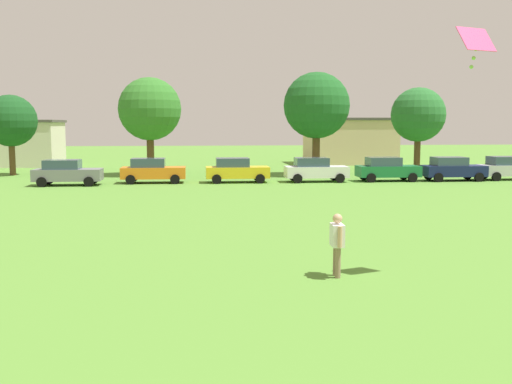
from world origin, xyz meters
The scene contains 16 objects.
ground_plane centered at (0.00, 30.00, 0.00)m, with size 160.00×160.00×0.00m, color #568C33.
adult_bystander centered at (2.55, 13.90, 0.99)m, with size 0.33×0.79×1.67m.
kite centered at (5.98, 13.64, 6.03)m, with size 1.09×0.76×1.06m.
parked_car_gray_0 centered at (-9.47, 38.61, 0.86)m, with size 4.30×2.02×1.68m.
parked_car_orange_1 centered at (-4.04, 39.73, 0.86)m, with size 4.30×2.02×1.68m.
parked_car_yellow_2 centered at (1.65, 39.52, 0.86)m, with size 4.30×2.02×1.68m.
parked_car_white_3 centered at (7.10, 39.38, 0.86)m, with size 4.30×2.02×1.68m.
parked_car_green_4 centered at (12.21, 39.40, 0.86)m, with size 4.30×2.02×1.68m.
parked_car_navy_5 centered at (16.91, 39.22, 0.86)m, with size 4.30×2.02×1.68m.
parked_car_silver_6 centered at (21.24, 39.51, 0.86)m, with size 4.30×2.02×1.68m.
tree_far_left centered at (-15.32, 46.98, 4.21)m, with size 4.01×4.01×6.24m.
tree_left centered at (-4.60, 45.93, 5.11)m, with size 4.86×4.86×7.57m.
tree_right centered at (8.24, 44.69, 5.39)m, with size 5.12×5.12×7.98m.
tree_far_right centered at (17.32, 47.11, 4.73)m, with size 4.49×4.49×7.00m.
house_left centered at (14.40, 58.05, 2.31)m, with size 8.78×6.40×4.59m.
house_right centered at (-18.22, 58.05, 2.20)m, with size 8.36×6.38×4.37m.
Camera 1 is at (-1.09, -1.08, 3.98)m, focal length 41.85 mm.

